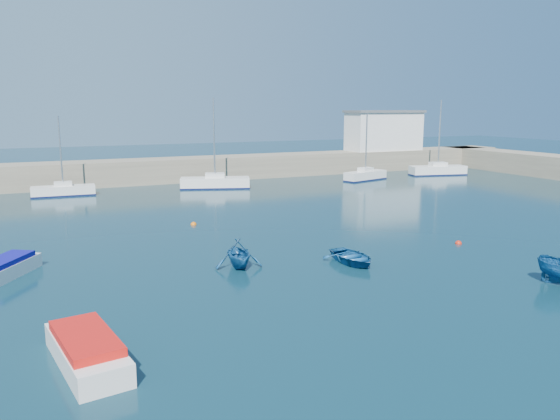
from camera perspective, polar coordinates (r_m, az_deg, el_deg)
name	(u,v)px	position (r m, az deg, el deg)	size (l,w,h in m)	color
ground	(438,331)	(21.80, 16.16, -12.07)	(220.00, 220.00, 0.00)	#0C2B37
back_wall	(162,170)	(62.87, -12.28, 4.06)	(96.00, 4.50, 2.60)	#7A705D
right_arm	(544,165)	(74.57, 25.90, 4.24)	(4.50, 32.00, 2.60)	#7A705D
harbor_office	(384,132)	(74.98, 10.79, 8.06)	(10.00, 4.00, 5.00)	silver
sailboat_5	(63,190)	(55.64, -21.69, 1.93)	(5.75, 1.88, 7.51)	silver
sailboat_6	(215,182)	(57.04, -6.80, 2.90)	(7.32, 4.14, 9.25)	silver
sailboat_7	(365,175)	(63.76, 8.91, 3.62)	(5.95, 3.13, 7.63)	silver
sailboat_8	(438,170)	(70.75, 16.16, 4.05)	(7.24, 3.48, 9.16)	silver
motorboat_0	(87,350)	(19.36, -19.55, -13.63)	(2.37, 4.98, 1.07)	silver
motorboat_1	(7,267)	(30.46, -26.64, -5.37)	(3.26, 4.03, 0.96)	silver
dinghy_center	(352,257)	(29.70, 7.55, -4.90)	(2.39, 3.35, 0.69)	navy
dinghy_left	(238,253)	(28.72, -4.39, -4.54)	(2.46, 2.85, 1.50)	navy
buoy_0	(101,374)	(18.80, -18.22, -15.99)	(0.41, 0.41, 0.41)	#D65F0B
buoy_1	(458,244)	(35.43, 18.14, -3.37)	(0.41, 0.41, 0.41)	#B8200D
buoy_3	(194,225)	(39.55, -9.02, -1.54)	(0.44, 0.44, 0.44)	#D65F0B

